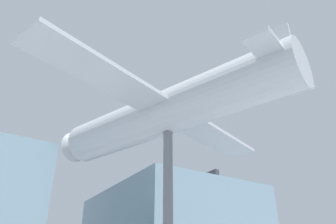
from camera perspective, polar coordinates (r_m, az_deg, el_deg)
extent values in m
cube|color=#383A3F|center=(31.72, 0.40, -13.64)|extent=(0.36, 13.83, 0.60)
cylinder|color=slate|center=(14.14, 0.00, -17.93)|extent=(0.43, 0.43, 7.66)
cylinder|color=#B2B7BC|center=(15.71, 0.00, 0.00)|extent=(6.19, 12.88, 2.14)
cube|color=#B2B7BC|center=(15.71, 0.00, 0.00)|extent=(14.58, 6.48, 0.18)
cube|color=#B2B7BC|center=(13.47, 19.21, 7.65)|extent=(4.81, 2.48, 0.18)
cube|color=#B2B7BC|center=(14.01, 18.61, 10.83)|extent=(0.53, 1.10, 1.79)
cone|color=#B2B7BC|center=(20.39, -15.27, -5.65)|extent=(2.02, 1.45, 1.82)
sphere|color=black|center=(20.88, -16.32, -6.02)|extent=(0.44, 0.44, 0.44)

